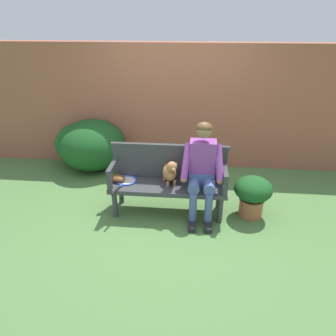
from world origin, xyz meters
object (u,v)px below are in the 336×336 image
object	(u,v)px
garden_bench	(168,189)
potted_plant	(253,193)
person_seated	(202,168)
baseball_glove	(118,178)
tennis_racket	(125,181)
dog_on_bench	(170,172)

from	to	relation	value
garden_bench	potted_plant	bearing A→B (deg)	1.44
person_seated	potted_plant	bearing A→B (deg)	3.11
garden_bench	baseball_glove	bearing A→B (deg)	177.03
potted_plant	garden_bench	bearing A→B (deg)	-178.56
tennis_racket	potted_plant	size ratio (longest dim) A/B	1.02
garden_bench	potted_plant	size ratio (longest dim) A/B	2.74
baseball_glove	tennis_racket	bearing A→B (deg)	17.20
dog_on_bench	potted_plant	distance (m)	1.14
potted_plant	tennis_racket	bearing A→B (deg)	-179.80
person_seated	tennis_racket	bearing A→B (deg)	178.27
person_seated	dog_on_bench	xyz separation A→B (m)	(-0.42, 0.02, -0.09)
dog_on_bench	baseball_glove	size ratio (longest dim) A/B	1.69
dog_on_bench	potted_plant	world-z (taller)	dog_on_bench
tennis_racket	garden_bench	bearing A→B (deg)	-2.18
garden_bench	tennis_racket	size ratio (longest dim) A/B	2.70
dog_on_bench	baseball_glove	world-z (taller)	dog_on_bench
garden_bench	person_seated	size ratio (longest dim) A/B	1.21
garden_bench	baseball_glove	size ratio (longest dim) A/B	7.14
dog_on_bench	tennis_racket	distance (m)	0.64
garden_bench	person_seated	bearing A→B (deg)	-1.13
tennis_racket	potted_plant	world-z (taller)	potted_plant
person_seated	baseball_glove	bearing A→B (deg)	177.75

